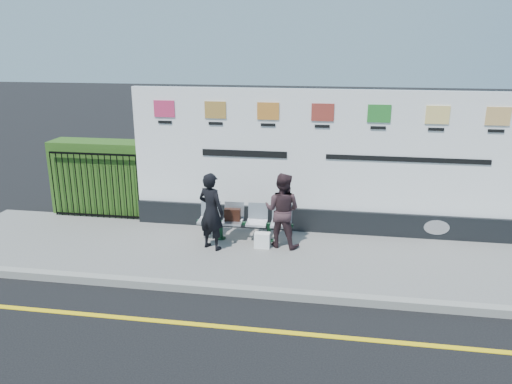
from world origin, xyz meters
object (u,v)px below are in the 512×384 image
woman_left (211,211)px  woman_right (282,210)px  billboard (320,172)px  bench (245,230)px

woman_left → woman_right: size_ratio=1.03×
billboard → woman_left: bearing=-147.1°
billboard → woman_left: (-2.03, -1.31, -0.53)m
billboard → woman_right: bearing=-125.4°
woman_left → woman_right: bearing=-141.5°
billboard → woman_right: (-0.69, -0.96, -0.55)m
billboard → woman_left: 2.47m
bench → woman_right: (0.78, -0.18, 0.54)m
woman_left → woman_right: woman_left is taller
bench → woman_right: bearing=-14.2°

